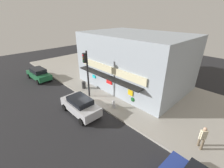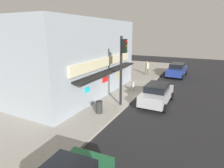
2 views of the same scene
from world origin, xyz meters
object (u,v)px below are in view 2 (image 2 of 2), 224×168
(fire_hydrant, at_px, (133,87))
(potted_plant_by_doorway, at_px, (119,80))
(trash_can, at_px, (99,107))
(pedestrian, at_px, (147,67))
(parked_car_silver, at_px, (157,94))
(parked_car_blue, at_px, (177,70))
(traffic_light, at_px, (122,62))
(potted_plant_by_window, at_px, (112,83))

(fire_hydrant, xyz_separation_m, potted_plant_by_doorway, (0.98, 1.94, 0.17))
(fire_hydrant, xyz_separation_m, trash_can, (-5.59, 0.39, -0.01))
(pedestrian, relative_size, parked_car_silver, 0.41)
(parked_car_blue, bearing_deg, trash_can, 168.24)
(traffic_light, relative_size, fire_hydrant, 5.68)
(trash_can, distance_m, potted_plant_by_window, 5.63)
(pedestrian, bearing_deg, potted_plant_by_window, 171.33)
(traffic_light, height_order, potted_plant_by_doorway, traffic_light)
(potted_plant_by_doorway, bearing_deg, parked_car_silver, -120.95)
(trash_can, xyz_separation_m, pedestrian, (13.10, 0.52, 0.52))
(pedestrian, height_order, parked_car_silver, pedestrian)
(parked_car_blue, relative_size, parked_car_silver, 1.07)
(parked_car_blue, height_order, parked_car_silver, parked_car_blue)
(potted_plant_by_window, distance_m, parked_car_silver, 4.92)
(fire_hydrant, bearing_deg, traffic_light, -173.56)
(traffic_light, xyz_separation_m, potted_plant_by_window, (3.31, 2.49, -2.68))
(traffic_light, bearing_deg, pedestrian, 6.77)
(trash_can, bearing_deg, fire_hydrant, -4.02)
(trash_can, bearing_deg, potted_plant_by_window, 17.60)
(parked_car_silver, bearing_deg, pedestrian, 20.76)
(potted_plant_by_doorway, bearing_deg, fire_hydrant, -116.85)
(traffic_light, bearing_deg, potted_plant_by_doorway, 27.38)
(traffic_light, bearing_deg, trash_can, 158.92)
(potted_plant_by_doorway, distance_m, parked_car_silver, 5.29)
(potted_plant_by_doorway, relative_size, potted_plant_by_window, 0.99)
(trash_can, relative_size, parked_car_blue, 0.19)
(pedestrian, bearing_deg, trash_can, -177.73)
(potted_plant_by_window, relative_size, parked_car_silver, 0.24)
(potted_plant_by_window, relative_size, parked_car_blue, 0.23)
(traffic_light, height_order, pedestrian, traffic_light)
(pedestrian, bearing_deg, parked_car_silver, -159.24)
(traffic_light, relative_size, potted_plant_by_window, 4.96)
(potted_plant_by_window, height_order, parked_car_blue, parked_car_blue)
(trash_can, relative_size, potted_plant_by_window, 0.82)
(traffic_light, height_order, potted_plant_by_window, traffic_light)
(potted_plant_by_doorway, bearing_deg, potted_plant_by_window, 172.86)
(traffic_light, xyz_separation_m, parked_car_blue, (12.39, -2.22, -2.56))
(pedestrian, relative_size, parked_car_blue, 0.39)
(parked_car_blue, bearing_deg, traffic_light, 169.86)
(traffic_light, relative_size, trash_can, 6.01)
(traffic_light, distance_m, potted_plant_by_doorway, 5.74)
(fire_hydrant, height_order, parked_car_blue, parked_car_blue)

